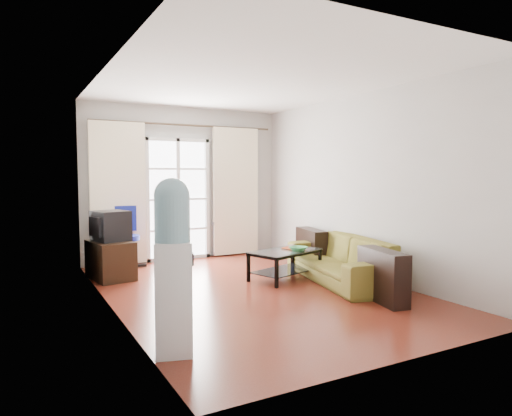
{
  "coord_description": "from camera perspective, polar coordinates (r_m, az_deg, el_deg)",
  "views": [
    {
      "loc": [
        -2.78,
        -5.19,
        1.51
      ],
      "look_at": [
        0.23,
        0.35,
        1.05
      ],
      "focal_mm": 32.0,
      "sensor_mm": 36.0,
      "label": 1
    }
  ],
  "objects": [
    {
      "name": "floor",
      "position": [
        6.08,
        -0.31,
        -10.21
      ],
      "size": [
        5.2,
        5.2,
        0.0
      ],
      "primitive_type": "plane",
      "color": "maroon",
      "rests_on": "ground"
    },
    {
      "name": "ceiling",
      "position": [
        6.0,
        -0.32,
        15.61
      ],
      "size": [
        5.2,
        5.2,
        0.0
      ],
      "primitive_type": "plane",
      "rotation": [
        3.14,
        0.0,
        0.0
      ],
      "color": "white",
      "rests_on": "wall_back"
    },
    {
      "name": "wall_back",
      "position": [
        8.27,
        -8.86,
        3.02
      ],
      "size": [
        3.6,
        0.02,
        2.7
      ],
      "primitive_type": "cube",
      "color": "#B8B5AF",
      "rests_on": "floor"
    },
    {
      "name": "wall_front",
      "position": [
        3.8,
        18.54,
        1.54
      ],
      "size": [
        3.6,
        0.02,
        2.7
      ],
      "primitive_type": "cube",
      "color": "#B8B5AF",
      "rests_on": "floor"
    },
    {
      "name": "wall_left",
      "position": [
        5.28,
        -17.81,
        2.24
      ],
      "size": [
        0.02,
        5.2,
        2.7
      ],
      "primitive_type": "cube",
      "color": "#B8B5AF",
      "rests_on": "floor"
    },
    {
      "name": "wall_right",
      "position": [
        6.92,
        12.96,
        2.75
      ],
      "size": [
        0.02,
        5.2,
        2.7
      ],
      "primitive_type": "cube",
      "color": "#B8B5AF",
      "rests_on": "floor"
    },
    {
      "name": "french_door",
      "position": [
        8.18,
        -9.69,
        1.07
      ],
      "size": [
        1.16,
        0.06,
        2.15
      ],
      "color": "white",
      "rests_on": "wall_back"
    },
    {
      "name": "curtain_rod",
      "position": [
        8.22,
        -8.7,
        10.21
      ],
      "size": [
        3.3,
        0.04,
        0.04
      ],
      "primitive_type": "cylinder",
      "rotation": [
        0.0,
        1.57,
        0.0
      ],
      "color": "#4C3F2D",
      "rests_on": "wall_back"
    },
    {
      "name": "curtain_left",
      "position": [
        7.84,
        -16.84,
        1.73
      ],
      "size": [
        0.9,
        0.07,
        2.35
      ],
      "primitive_type": "cube",
      "color": "#FFF3CD",
      "rests_on": "curtain_rod"
    },
    {
      "name": "curtain_right",
      "position": [
        8.53,
        -2.55,
        2.09
      ],
      "size": [
        0.9,
        0.07,
        2.35
      ],
      "primitive_type": "cube",
      "color": "#FFF3CD",
      "rests_on": "curtain_rod"
    },
    {
      "name": "radiator",
      "position": [
        8.56,
        -3.49,
        -3.75
      ],
      "size": [
        0.64,
        0.12,
        0.64
      ],
      "primitive_type": "cube",
      "color": "#959497",
      "rests_on": "floor"
    },
    {
      "name": "sofa",
      "position": [
        6.62,
        10.6,
        -6.3
      ],
      "size": [
        2.5,
        1.74,
        0.63
      ],
      "primitive_type": "imported",
      "rotation": [
        0.0,
        0.0,
        -1.79
      ],
      "color": "brown",
      "rests_on": "floor"
    },
    {
      "name": "coffee_table",
      "position": [
        6.65,
        3.66,
        -6.58
      ],
      "size": [
        1.16,
        0.87,
        0.42
      ],
      "rotation": [
        0.0,
        0.0,
        0.3
      ],
      "color": "silver",
      "rests_on": "floor"
    },
    {
      "name": "bowl",
      "position": [
        6.59,
        5.31,
        -5.1
      ],
      "size": [
        0.41,
        0.41,
        0.06
      ],
      "primitive_type": "imported",
      "rotation": [
        0.0,
        0.0,
        0.37
      ],
      "color": "green",
      "rests_on": "coffee_table"
    },
    {
      "name": "book",
      "position": [
        6.66,
        4.0,
        -5.16
      ],
      "size": [
        0.33,
        0.36,
        0.02
      ],
      "primitive_type": "imported",
      "rotation": [
        0.0,
        0.0,
        0.33
      ],
      "color": "#B71631",
      "rests_on": "coffee_table"
    },
    {
      "name": "remote",
      "position": [
        6.81,
        5.05,
        -4.97
      ],
      "size": [
        0.18,
        0.06,
        0.02
      ],
      "primitive_type": "cube",
      "rotation": [
        0.0,
        0.0,
        -0.04
      ],
      "color": "black",
      "rests_on": "coffee_table"
    },
    {
      "name": "tv_stand",
      "position": [
        6.98,
        -17.72,
        -6.21
      ],
      "size": [
        0.62,
        0.83,
        0.55
      ],
      "primitive_type": "cube",
      "rotation": [
        0.0,
        0.0,
        0.17
      ],
      "color": "black",
      "rests_on": "floor"
    },
    {
      "name": "crt_tv",
      "position": [
        6.94,
        -17.83,
        -2.14
      ],
      "size": [
        0.56,
        0.57,
        0.44
      ],
      "rotation": [
        0.0,
        0.0,
        0.27
      ],
      "color": "black",
      "rests_on": "tv_stand"
    },
    {
      "name": "task_chair",
      "position": [
        7.72,
        -16.1,
        -5.05
      ],
      "size": [
        0.81,
        0.81,
        1.0
      ],
      "rotation": [
        0.0,
        0.0,
        -0.22
      ],
      "color": "black",
      "rests_on": "floor"
    },
    {
      "name": "water_cooler",
      "position": [
        3.88,
        -10.36,
        -6.75
      ],
      "size": [
        0.38,
        0.38,
        1.49
      ],
      "rotation": [
        0.0,
        0.0,
        -0.29
      ],
      "color": "white",
      "rests_on": "floor"
    }
  ]
}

